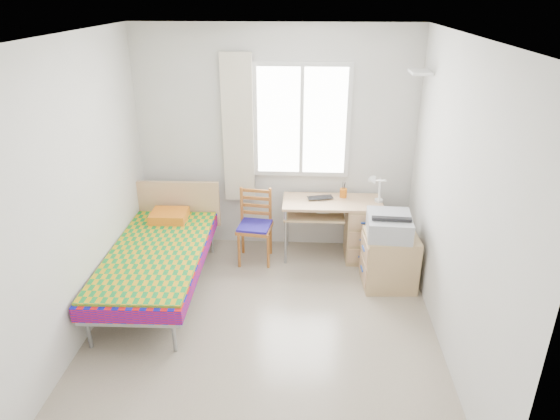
% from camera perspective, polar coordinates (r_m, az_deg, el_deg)
% --- Properties ---
extents(floor, '(3.50, 3.50, 0.00)m').
position_cam_1_polar(floor, '(4.82, -1.91, -13.29)').
color(floor, '#BCAD93').
rests_on(floor, ground).
extents(ceiling, '(3.50, 3.50, 0.00)m').
position_cam_1_polar(ceiling, '(3.85, -2.47, 19.23)').
color(ceiling, white).
rests_on(ceiling, wall_back).
extents(wall_back, '(3.20, 0.00, 3.20)m').
position_cam_1_polar(wall_back, '(5.81, -0.54, 7.82)').
color(wall_back, silver).
rests_on(wall_back, ground).
extents(wall_left, '(0.00, 3.50, 3.50)m').
position_cam_1_polar(wall_left, '(4.59, -22.45, 1.47)').
color(wall_left, silver).
rests_on(wall_left, ground).
extents(wall_right, '(0.00, 3.50, 3.50)m').
position_cam_1_polar(wall_right, '(4.32, 19.48, 0.55)').
color(wall_right, silver).
rests_on(wall_right, ground).
extents(window, '(1.10, 0.04, 1.30)m').
position_cam_1_polar(window, '(5.71, 2.49, 10.11)').
color(window, white).
rests_on(window, wall_back).
extents(curtain, '(0.35, 0.05, 1.70)m').
position_cam_1_polar(curtain, '(5.75, -4.83, 9.10)').
color(curtain, beige).
rests_on(curtain, wall_back).
extents(floating_shelf, '(0.20, 0.32, 0.03)m').
position_cam_1_polar(floating_shelf, '(5.39, 15.75, 14.94)').
color(floating_shelf, white).
rests_on(floating_shelf, wall_right).
extents(bed, '(0.98, 2.04, 0.87)m').
position_cam_1_polar(bed, '(5.30, -13.64, -4.86)').
color(bed, '#93979C').
rests_on(bed, floor).
extents(desk, '(1.13, 0.53, 0.71)m').
position_cam_1_polar(desk, '(5.86, 8.77, -1.94)').
color(desk, tan).
rests_on(desk, floor).
extents(chair, '(0.41, 0.41, 0.85)m').
position_cam_1_polar(chair, '(5.72, -2.79, -1.28)').
color(chair, brown).
rests_on(chair, floor).
extents(cabinet, '(0.57, 0.51, 0.59)m').
position_cam_1_polar(cabinet, '(5.41, 12.36, -5.63)').
color(cabinet, tan).
rests_on(cabinet, floor).
extents(printer, '(0.47, 0.53, 0.22)m').
position_cam_1_polar(printer, '(5.24, 12.35, -1.67)').
color(printer, '#9CA0A3').
rests_on(printer, cabinet).
extents(laptop, '(0.33, 0.25, 0.02)m').
position_cam_1_polar(laptop, '(5.71, 4.71, 1.22)').
color(laptop, black).
rests_on(laptop, desk).
extents(pen_cup, '(0.09, 0.09, 0.10)m').
position_cam_1_polar(pen_cup, '(5.81, 7.24, 1.95)').
color(pen_cup, '#D15717').
rests_on(pen_cup, desk).
extents(task_lamp, '(0.21, 0.31, 0.37)m').
position_cam_1_polar(task_lamp, '(5.57, 10.92, 2.70)').
color(task_lamp, white).
rests_on(task_lamp, desk).
extents(book, '(0.16, 0.21, 0.02)m').
position_cam_1_polar(book, '(5.77, 4.15, 0.13)').
color(book, gray).
rests_on(book, desk).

